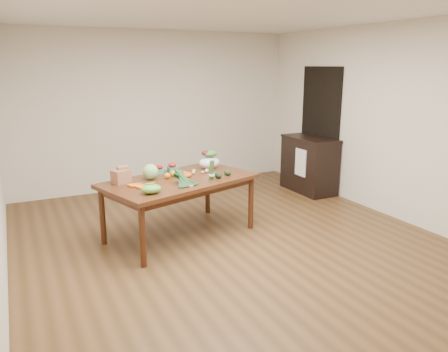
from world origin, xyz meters
name	(u,v)px	position (x,y,z in m)	size (l,w,h in m)	color
floor	(235,244)	(0.00, 0.00, 0.00)	(6.00, 6.00, 0.00)	brown
ceiling	(237,9)	(0.00, 0.00, 2.70)	(5.00, 6.00, 0.02)	white
room_walls	(236,135)	(0.00, 0.00, 1.35)	(5.02, 6.02, 2.70)	silver
dining_table	(180,208)	(-0.49, 0.57, 0.38)	(1.85, 1.03, 0.75)	#4C2A11
doorway_dark	(320,129)	(2.48, 1.60, 1.05)	(0.02, 1.00, 2.10)	black
cabinet	(309,164)	(2.22, 1.51, 0.47)	(0.52, 1.02, 0.94)	black
dish_towel	(301,163)	(1.96, 1.40, 0.55)	(0.02, 0.28, 0.45)	white
paper_bag	(121,175)	(-1.18, 0.70, 0.85)	(0.27, 0.23, 0.19)	#9A6045
cabbage	(150,172)	(-0.81, 0.70, 0.85)	(0.19, 0.19, 0.19)	#92BF6E
strawberry_basket_a	(159,170)	(-0.62, 0.94, 0.79)	(0.10, 0.10, 0.09)	#B40E0C
strawberry_basket_b	(172,169)	(-0.45, 0.93, 0.80)	(0.11, 0.11, 0.10)	red
orange_a	(167,176)	(-0.62, 0.64, 0.79)	(0.08, 0.08, 0.08)	orange
orange_b	(173,173)	(-0.52, 0.71, 0.79)	(0.08, 0.08, 0.08)	orange
orange_c	(181,175)	(-0.45, 0.62, 0.79)	(0.07, 0.07, 0.07)	orange
mandarin_cluster	(185,174)	(-0.40, 0.61, 0.79)	(0.18, 0.18, 0.08)	orange
carrots	(141,185)	(-1.01, 0.45, 0.76)	(0.22, 0.24, 0.03)	orange
snap_pea_bag	(151,189)	(-0.99, 0.11, 0.80)	(0.23, 0.17, 0.10)	#5C9934
kale_bunch	(186,179)	(-0.53, 0.25, 0.83)	(0.32, 0.40, 0.16)	black
asparagus_bundle	(212,170)	(-0.15, 0.34, 0.88)	(0.08, 0.08, 0.25)	#3E7234
potato_a	(193,173)	(-0.24, 0.71, 0.77)	(0.05, 0.04, 0.04)	#DCBA7F
potato_b	(203,172)	(-0.12, 0.68, 0.77)	(0.04, 0.04, 0.04)	tan
potato_c	(207,170)	(-0.04, 0.74, 0.77)	(0.05, 0.05, 0.05)	tan
potato_d	(194,171)	(-0.19, 0.81, 0.77)	(0.05, 0.04, 0.04)	#D6C07B
potato_e	(207,171)	(-0.05, 0.71, 0.77)	(0.05, 0.04, 0.04)	tan
avocado_a	(218,175)	(-0.04, 0.38, 0.79)	(0.07, 0.11, 0.07)	black
avocado_b	(228,173)	(0.12, 0.45, 0.79)	(0.07, 0.11, 0.07)	black
salad_bag	(209,160)	(0.08, 0.91, 0.86)	(0.29, 0.22, 0.23)	white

